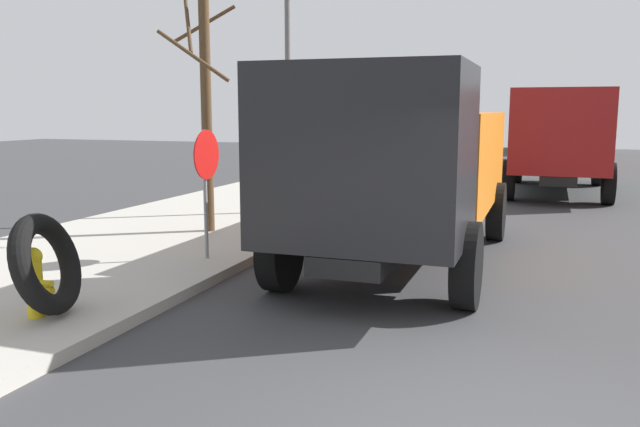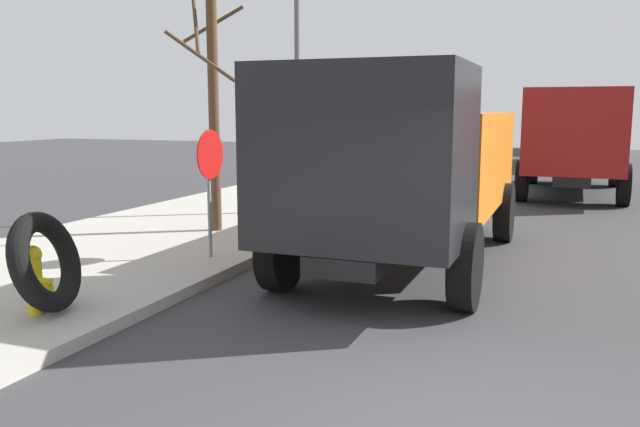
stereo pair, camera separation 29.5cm
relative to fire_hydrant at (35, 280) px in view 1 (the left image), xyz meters
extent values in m
cylinder|color=yellow|center=(0.00, 0.01, -0.11)|extent=(0.18, 0.18, 0.64)
sphere|color=yellow|center=(0.00, 0.01, 0.27)|extent=(0.21, 0.21, 0.21)
cylinder|color=yellow|center=(0.00, -0.16, -0.03)|extent=(0.08, 0.15, 0.08)
cylinder|color=yellow|center=(0.00, 0.17, -0.03)|extent=(0.08, 0.15, 0.08)
cylinder|color=yellow|center=(0.00, -0.16, -0.11)|extent=(0.10, 0.15, 0.10)
torus|color=black|center=(0.09, -0.10, 0.17)|extent=(1.28, 0.81, 1.20)
cylinder|color=gray|center=(3.25, -0.36, 0.58)|extent=(0.06, 0.06, 2.00)
cylinder|color=red|center=(3.25, -0.40, 1.20)|extent=(0.76, 0.02, 0.76)
cube|color=orange|center=(5.80, -3.22, 1.02)|extent=(4.81, 2.51, 1.60)
cube|color=black|center=(2.20, -3.21, 1.32)|extent=(2.01, 2.50, 2.20)
cube|color=black|center=(4.70, -3.22, 0.09)|extent=(7.00, 0.92, 0.24)
cylinder|color=black|center=(2.40, -4.47, -0.03)|extent=(1.10, 0.30, 1.10)
cylinder|color=black|center=(2.40, -1.97, -0.03)|extent=(1.10, 0.30, 1.10)
cylinder|color=black|center=(7.00, -4.48, -0.03)|extent=(1.10, 0.30, 1.10)
cylinder|color=black|center=(7.00, -1.98, -0.03)|extent=(1.10, 0.30, 1.10)
cube|color=#237033|center=(16.18, -5.64, 1.02)|extent=(4.81, 2.52, 1.60)
cube|color=maroon|center=(12.58, -5.63, 1.32)|extent=(2.01, 2.51, 2.20)
cube|color=black|center=(15.08, -5.64, 0.09)|extent=(7.00, 0.93, 0.24)
cylinder|color=black|center=(12.78, -6.88, -0.03)|extent=(1.10, 0.30, 1.10)
cylinder|color=black|center=(12.79, -4.38, -0.03)|extent=(1.10, 0.30, 1.10)
cylinder|color=black|center=(17.38, -6.90, -0.03)|extent=(1.10, 0.30, 1.10)
cylinder|color=black|center=(17.39, -4.40, -0.03)|extent=(1.10, 0.30, 1.10)
cube|color=red|center=(26.56, -5.26, 1.02)|extent=(4.82, 2.53, 1.60)
cube|color=maroon|center=(22.96, -5.28, 1.32)|extent=(2.02, 2.51, 2.20)
cube|color=black|center=(25.46, -5.26, 0.09)|extent=(7.01, 0.95, 0.24)
cylinder|color=black|center=(23.17, -6.53, -0.03)|extent=(1.10, 0.31, 1.10)
cylinder|color=black|center=(23.15, -4.03, -0.03)|extent=(1.10, 0.31, 1.10)
cylinder|color=black|center=(27.77, -6.50, -0.03)|extent=(1.10, 0.31, 1.10)
cylinder|color=black|center=(27.75, -4.00, -0.03)|extent=(1.10, 0.31, 1.10)
cube|color=gold|center=(36.94, -5.53, 1.02)|extent=(4.83, 2.56, 1.60)
cube|color=black|center=(33.34, -5.49, 1.32)|extent=(2.03, 2.52, 2.20)
cube|color=black|center=(35.84, -5.52, 0.09)|extent=(7.01, 0.98, 0.24)
cylinder|color=black|center=(33.52, -6.74, -0.03)|extent=(1.10, 0.31, 1.10)
cylinder|color=black|center=(33.55, -4.24, -0.03)|extent=(1.10, 0.31, 1.10)
cylinder|color=black|center=(38.12, -6.80, -0.03)|extent=(1.10, 0.31, 1.10)
cylinder|color=black|center=(38.15, -4.30, -0.03)|extent=(1.10, 0.31, 1.10)
cylinder|color=#4C3823|center=(5.34, 0.74, 2.11)|extent=(0.20, 0.20, 5.08)
cylinder|color=#4C3823|center=(4.72, 0.63, 2.81)|extent=(0.30, 1.30, 0.93)
cylinder|color=#4C3823|center=(5.85, 1.00, 3.51)|extent=(0.60, 1.08, 0.73)
cylinder|color=#4C3823|center=(5.16, 0.97, 3.43)|extent=(0.55, 0.45, 1.11)
cylinder|color=#595B5E|center=(8.06, 0.19, 2.22)|extent=(0.12, 0.12, 5.30)
camera|label=1|loc=(-5.62, -5.34, 1.88)|focal=36.64mm
camera|label=2|loc=(-5.52, -5.61, 1.88)|focal=36.64mm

